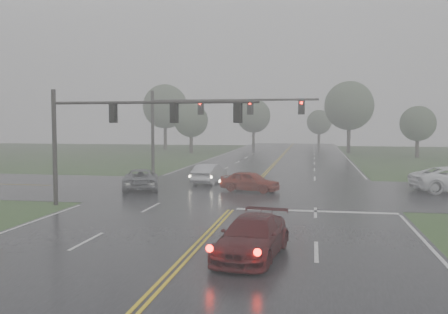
% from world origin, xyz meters
% --- Properties ---
extents(ground, '(180.00, 180.00, 0.00)m').
position_xyz_m(ground, '(0.00, 0.00, 0.00)').
color(ground, '#2D4D21').
rests_on(ground, ground).
extents(main_road, '(18.00, 160.00, 0.02)m').
position_xyz_m(main_road, '(0.00, 20.00, 0.00)').
color(main_road, black).
rests_on(main_road, ground).
extents(cross_street, '(120.00, 14.00, 0.02)m').
position_xyz_m(cross_street, '(0.00, 22.00, 0.00)').
color(cross_street, black).
rests_on(cross_street, ground).
extents(stop_bar, '(8.50, 0.50, 0.01)m').
position_xyz_m(stop_bar, '(4.50, 14.40, 0.00)').
color(stop_bar, silver).
rests_on(stop_bar, ground).
extents(sedan_maroon, '(2.62, 5.11, 1.42)m').
position_xyz_m(sedan_maroon, '(2.27, 4.89, 0.00)').
color(sedan_maroon, '#400B0D').
rests_on(sedan_maroon, ground).
extents(sedan_red, '(4.43, 2.86, 1.40)m').
position_xyz_m(sedan_red, '(0.11, 21.42, 0.00)').
color(sedan_red, maroon).
rests_on(sedan_red, ground).
extents(sedan_silver, '(2.05, 4.71, 1.51)m').
position_xyz_m(sedan_silver, '(-3.58, 25.44, 0.00)').
color(sedan_silver, '#B4B6BC').
rests_on(sedan_silver, ground).
extents(car_grey, '(3.87, 5.65, 1.43)m').
position_xyz_m(car_grey, '(-7.66, 21.22, 0.00)').
color(car_grey, slate).
rests_on(car_grey, ground).
extents(signal_gantry_near, '(11.86, 0.29, 6.62)m').
position_xyz_m(signal_gantry_near, '(-6.56, 13.98, 4.65)').
color(signal_gantry_near, black).
rests_on(signal_gantry_near, ground).
extents(signal_gantry_far, '(15.14, 0.39, 7.62)m').
position_xyz_m(signal_gantry_far, '(-5.43, 31.66, 5.40)').
color(signal_gantry_far, black).
rests_on(signal_gantry_far, ground).
extents(tree_nw_a, '(5.21, 5.21, 7.65)m').
position_xyz_m(tree_nw_a, '(-14.14, 62.21, 5.02)').
color(tree_nw_a, '#2F251E').
rests_on(tree_nw_a, ground).
extents(tree_ne_a, '(7.53, 7.53, 11.07)m').
position_xyz_m(tree_ne_a, '(9.71, 66.70, 7.28)').
color(tree_ne_a, '#2F251E').
rests_on(tree_ne_a, ground).
extents(tree_n_mid, '(6.08, 6.08, 8.94)m').
position_xyz_m(tree_n_mid, '(-6.28, 77.13, 5.88)').
color(tree_n_mid, '#2F251E').
rests_on(tree_n_mid, ground).
extents(tree_e_near, '(4.73, 4.73, 6.95)m').
position_xyz_m(tree_e_near, '(18.11, 58.13, 4.57)').
color(tree_e_near, '#2F251E').
rests_on(tree_e_near, ground).
extents(tree_nw_b, '(7.77, 7.77, 11.41)m').
position_xyz_m(tree_nw_b, '(-21.35, 72.34, 7.51)').
color(tree_nw_b, '#2F251E').
rests_on(tree_nw_b, ground).
extents(tree_n_far, '(4.92, 4.92, 7.23)m').
position_xyz_m(tree_n_far, '(5.44, 89.45, 4.74)').
color(tree_n_far, '#2F251E').
rests_on(tree_n_far, ground).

